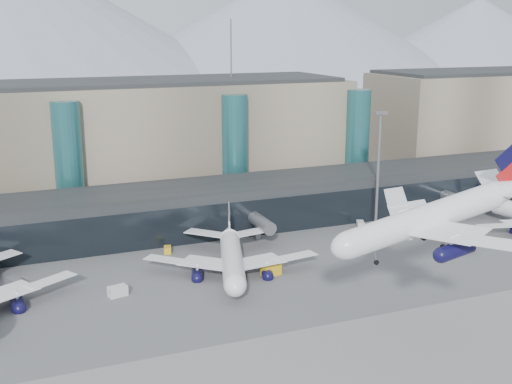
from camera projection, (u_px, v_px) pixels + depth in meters
ground at (378, 332)px, 94.34m from camera, size 900.00×900.00×0.00m
runway_strip at (443, 383)px, 80.86m from camera, size 400.00×40.00×0.04m
runway_markings at (443, 383)px, 80.86m from camera, size 128.00×1.00×0.02m
concourse at (239, 204)px, 144.96m from camera, size 170.00×27.00×10.00m
terminal_main at (102, 143)px, 162.28m from camera, size 130.00×30.00×31.00m
terminal_east at (480, 119)px, 206.00m from camera, size 70.00×30.00×31.00m
teal_towers at (156, 157)px, 151.91m from camera, size 116.40×19.40×46.00m
mountain_ridge at (92, 26)px, 430.24m from camera, size 910.00×400.00×110.00m
lightmast_mid at (378, 161)px, 144.84m from camera, size 3.00×1.20×25.60m
hero_jet at (444, 207)px, 87.96m from camera, size 32.75×33.55×10.81m
jet_parked_mid at (231, 248)px, 118.27m from camera, size 32.31×34.00×10.92m
veh_a at (118, 291)px, 107.07m from camera, size 3.42×2.44×1.74m
veh_b at (168, 250)px, 127.82m from camera, size 1.89×2.53×1.31m
veh_d at (360, 225)px, 143.74m from camera, size 2.46×3.15×1.59m
veh_f at (14, 283)px, 110.60m from camera, size 2.68×3.37×1.66m
veh_g at (407, 236)px, 136.54m from camera, size 1.70×2.37×1.26m
veh_h at (271, 270)px, 116.18m from camera, size 3.74×2.39×1.92m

